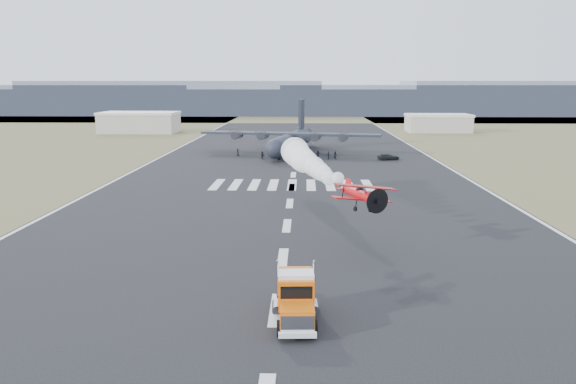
{
  "coord_description": "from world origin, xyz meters",
  "views": [
    {
      "loc": [
        1.95,
        -37.56,
        15.83
      ],
      "look_at": [
        0.14,
        23.4,
        4.0
      ],
      "focal_mm": 35.0,
      "sensor_mm": 36.0,
      "label": 1
    }
  ],
  "objects_px": {
    "hangar_right": "(438,123)",
    "crew_f": "(262,155)",
    "aerobatic_biplane": "(361,194)",
    "hangar_left": "(140,122)",
    "crew_a": "(296,154)",
    "transport_aircraft": "(292,140)",
    "support_vehicle": "(389,157)",
    "crew_b": "(318,154)",
    "crew_c": "(280,153)",
    "crew_d": "(329,155)",
    "crew_e": "(238,152)",
    "semi_truck": "(296,297)",
    "crew_h": "(335,155)",
    "crew_g": "(305,153)"
  },
  "relations": [
    {
      "from": "aerobatic_biplane",
      "to": "transport_aircraft",
      "type": "relative_size",
      "value": 0.16
    },
    {
      "from": "crew_h",
      "to": "crew_g",
      "type": "bearing_deg",
      "value": 23.23
    },
    {
      "from": "crew_b",
      "to": "crew_f",
      "type": "relative_size",
      "value": 0.98
    },
    {
      "from": "crew_h",
      "to": "crew_e",
      "type": "bearing_deg",
      "value": 37.13
    },
    {
      "from": "semi_truck",
      "to": "crew_b",
      "type": "distance_m",
      "value": 84.59
    },
    {
      "from": "crew_f",
      "to": "crew_h",
      "type": "xyz_separation_m",
      "value": [
        15.47,
        0.28,
        -0.02
      ]
    },
    {
      "from": "hangar_right",
      "to": "crew_f",
      "type": "bearing_deg",
      "value": -127.35
    },
    {
      "from": "hangar_left",
      "to": "semi_truck",
      "type": "distance_m",
      "value": 156.17
    },
    {
      "from": "support_vehicle",
      "to": "crew_b",
      "type": "relative_size",
      "value": 2.71
    },
    {
      "from": "crew_d",
      "to": "crew_b",
      "type": "bearing_deg",
      "value": -116.38
    },
    {
      "from": "transport_aircraft",
      "to": "crew_g",
      "type": "relative_size",
      "value": 23.4
    },
    {
      "from": "crew_g",
      "to": "crew_e",
      "type": "bearing_deg",
      "value": -55.16
    },
    {
      "from": "transport_aircraft",
      "to": "crew_f",
      "type": "height_order",
      "value": "transport_aircraft"
    },
    {
      "from": "crew_f",
      "to": "crew_g",
      "type": "height_order",
      "value": "crew_g"
    },
    {
      "from": "crew_h",
      "to": "hangar_right",
      "type": "bearing_deg",
      "value": -68.95
    },
    {
      "from": "crew_h",
      "to": "hangar_left",
      "type": "bearing_deg",
      "value": 2.84
    },
    {
      "from": "crew_f",
      "to": "support_vehicle",
      "type": "bearing_deg",
      "value": -124.16
    },
    {
      "from": "crew_e",
      "to": "crew_h",
      "type": "xyz_separation_m",
      "value": [
        21.32,
        -4.69,
        0.0
      ]
    },
    {
      "from": "hangar_left",
      "to": "crew_g",
      "type": "distance_m",
      "value": 81.56
    },
    {
      "from": "semi_truck",
      "to": "support_vehicle",
      "type": "height_order",
      "value": "semi_truck"
    },
    {
      "from": "semi_truck",
      "to": "aerobatic_biplane",
      "type": "relative_size",
      "value": 1.19
    },
    {
      "from": "crew_f",
      "to": "crew_h",
      "type": "relative_size",
      "value": 1.03
    },
    {
      "from": "crew_c",
      "to": "crew_h",
      "type": "xyz_separation_m",
      "value": [
        11.84,
        -2.45,
        -0.05
      ]
    },
    {
      "from": "crew_b",
      "to": "crew_c",
      "type": "distance_m",
      "value": 8.21
    },
    {
      "from": "hangar_right",
      "to": "transport_aircraft",
      "type": "distance_m",
      "value": 75.11
    },
    {
      "from": "aerobatic_biplane",
      "to": "crew_b",
      "type": "distance_m",
      "value": 68.75
    },
    {
      "from": "hangar_right",
      "to": "support_vehicle",
      "type": "height_order",
      "value": "hangar_right"
    },
    {
      "from": "support_vehicle",
      "to": "crew_d",
      "type": "distance_m",
      "value": 12.65
    },
    {
      "from": "crew_h",
      "to": "semi_truck",
      "type": "bearing_deg",
      "value": 134.66
    },
    {
      "from": "hangar_right",
      "to": "crew_b",
      "type": "bearing_deg",
      "value": -121.49
    },
    {
      "from": "hangar_left",
      "to": "aerobatic_biplane",
      "type": "relative_size",
      "value": 3.78
    },
    {
      "from": "transport_aircraft",
      "to": "support_vehicle",
      "type": "height_order",
      "value": "transport_aircraft"
    },
    {
      "from": "hangar_right",
      "to": "crew_b",
      "type": "relative_size",
      "value": 12.28
    },
    {
      "from": "hangar_left",
      "to": "semi_truck",
      "type": "relative_size",
      "value": 3.19
    },
    {
      "from": "crew_e",
      "to": "hangar_right",
      "type": "bearing_deg",
      "value": 99.58
    },
    {
      "from": "hangar_right",
      "to": "crew_h",
      "type": "bearing_deg",
      "value": -118.49
    },
    {
      "from": "hangar_right",
      "to": "aerobatic_biplane",
      "type": "bearing_deg",
      "value": -105.9
    },
    {
      "from": "aerobatic_biplane",
      "to": "crew_b",
      "type": "height_order",
      "value": "aerobatic_biplane"
    },
    {
      "from": "aerobatic_biplane",
      "to": "crew_h",
      "type": "distance_m",
      "value": 66.79
    },
    {
      "from": "crew_f",
      "to": "crew_e",
      "type": "bearing_deg",
      "value": 16.24
    },
    {
      "from": "semi_truck",
      "to": "crew_g",
      "type": "height_order",
      "value": "semi_truck"
    },
    {
      "from": "aerobatic_biplane",
      "to": "crew_d",
      "type": "bearing_deg",
      "value": 76.81
    },
    {
      "from": "hangar_left",
      "to": "crew_a",
      "type": "relative_size",
      "value": 13.96
    },
    {
      "from": "crew_b",
      "to": "crew_c",
      "type": "xyz_separation_m",
      "value": [
        -8.19,
        0.52,
        0.05
      ]
    },
    {
      "from": "crew_c",
      "to": "crew_d",
      "type": "distance_m",
      "value": 10.65
    },
    {
      "from": "hangar_left",
      "to": "crew_a",
      "type": "xyz_separation_m",
      "value": [
        52.1,
        -62.95,
        -2.53
      ]
    },
    {
      "from": "hangar_left",
      "to": "crew_c",
      "type": "bearing_deg",
      "value": -51.76
    },
    {
      "from": "crew_e",
      "to": "crew_f",
      "type": "relative_size",
      "value": 0.97
    },
    {
      "from": "hangar_right",
      "to": "crew_a",
      "type": "xyz_separation_m",
      "value": [
        -45.9,
        -67.95,
        -2.13
      ]
    },
    {
      "from": "crew_b",
      "to": "hangar_left",
      "type": "bearing_deg",
      "value": -20.27
    }
  ]
}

